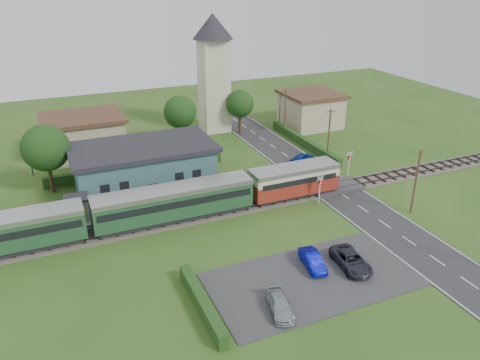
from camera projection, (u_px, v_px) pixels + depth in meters
name	position (u px, v px, depth m)	size (l,w,h in m)	color
ground	(264.00, 213.00, 49.00)	(120.00, 120.00, 0.00)	#2D4C19
railway_track	(256.00, 204.00, 50.63)	(76.00, 3.20, 0.49)	#4C443D
road	(344.00, 196.00, 52.61)	(6.00, 70.00, 0.05)	#28282B
car_park	(312.00, 279.00, 38.40)	(17.00, 9.00, 0.08)	#333335
crossing_deck	(334.00, 187.00, 54.20)	(6.20, 3.40, 0.45)	#333335
platform	(158.00, 207.00, 49.65)	(30.00, 3.00, 0.45)	gray
equipment_hut	(78.00, 208.00, 46.13)	(2.30, 2.30, 2.55)	beige
station_building	(144.00, 166.00, 53.48)	(16.00, 9.00, 5.30)	#406C6D
train	(143.00, 208.00, 45.37)	(43.20, 2.90, 3.40)	#232328
church_tower	(214.00, 65.00, 70.04)	(6.00, 6.00, 17.60)	beige
house_west	(84.00, 135.00, 63.36)	(10.80, 8.80, 5.50)	tan
house_east	(311.00, 109.00, 75.17)	(8.80, 8.80, 5.50)	tan
hedge_carpark	(202.00, 304.00, 34.74)	(0.80, 9.00, 1.20)	#193814
hedge_roadside	(304.00, 142.00, 67.28)	(0.80, 18.00, 1.20)	#193814
hedge_station	(137.00, 169.00, 58.10)	(22.00, 0.80, 1.30)	#193814
tree_a	(46.00, 148.00, 51.28)	(5.20, 5.20, 8.00)	#332316
tree_b	(180.00, 112.00, 65.47)	(4.60, 4.60, 7.34)	#332316
tree_c	(240.00, 104.00, 70.90)	(4.20, 4.20, 6.78)	#332316
utility_pole_b	(416.00, 181.00, 47.62)	(1.40, 0.22, 7.00)	#473321
utility_pole_c	(329.00, 134.00, 61.01)	(1.40, 0.22, 7.00)	#473321
utility_pole_d	(285.00, 111.00, 71.06)	(1.40, 0.22, 7.00)	#473321
crossing_signal_near	(320.00, 185.00, 50.10)	(0.84, 0.28, 3.28)	silver
crossing_signal_far	(349.00, 160.00, 56.72)	(0.84, 0.28, 3.28)	silver
streetlamp_west	(29.00, 153.00, 56.54)	(0.30, 0.30, 5.15)	#3F3F47
streetlamp_east	(280.00, 106.00, 76.13)	(0.30, 0.30, 5.15)	#3F3F47
car_on_road	(303.00, 158.00, 61.31)	(1.53, 3.80, 1.29)	navy
car_park_blue	(313.00, 260.00, 39.72)	(1.32, 3.77, 1.24)	#030A9E
car_park_silver	(280.00, 305.00, 34.51)	(1.54, 3.78, 1.10)	#9BA2B1
car_park_dark	(351.00, 260.00, 39.70)	(2.15, 4.67, 1.30)	#262834
pedestrian_near	(223.00, 186.00, 51.92)	(0.60, 0.39, 1.65)	gray
pedestrian_far	(117.00, 208.00, 47.28)	(0.78, 0.61, 1.60)	gray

